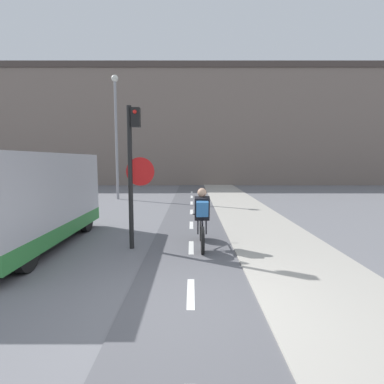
# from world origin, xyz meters

# --- Properties ---
(ground_plane) EXTENTS (120.00, 120.00, 0.00)m
(ground_plane) POSITION_xyz_m (0.00, 0.00, 0.00)
(ground_plane) COLOR slate
(bike_lane) EXTENTS (2.02, 60.00, 0.02)m
(bike_lane) POSITION_xyz_m (0.00, 0.01, 0.01)
(bike_lane) COLOR #56565B
(bike_lane) RESTS_ON ground_plane
(sidewalk_strip) EXTENTS (2.40, 60.00, 0.05)m
(sidewalk_strip) POSITION_xyz_m (2.21, 0.00, 0.03)
(sidewalk_strip) COLOR #A8A399
(sidewalk_strip) RESTS_ON ground_plane
(building_row_background) EXTENTS (60.00, 5.20, 10.10)m
(building_row_background) POSITION_xyz_m (0.00, 23.57, 5.06)
(building_row_background) COLOR slate
(building_row_background) RESTS_ON ground_plane
(traffic_light_pole) EXTENTS (0.67, 0.25, 3.38)m
(traffic_light_pole) POSITION_xyz_m (-1.36, 3.00, 2.09)
(traffic_light_pole) COLOR black
(traffic_light_pole) RESTS_ON ground_plane
(street_lamp_far) EXTENTS (0.36, 0.36, 6.57)m
(street_lamp_far) POSITION_xyz_m (-4.04, 12.16, 4.03)
(street_lamp_far) COLOR gray
(street_lamp_far) RESTS_ON ground_plane
(cyclist_near) EXTENTS (0.46, 1.76, 1.46)m
(cyclist_near) POSITION_xyz_m (0.26, 3.06, 0.70)
(cyclist_near) COLOR black
(cyclist_near) RESTS_ON ground_plane
(van) EXTENTS (2.09, 5.04, 2.29)m
(van) POSITION_xyz_m (-4.07, 3.08, 1.13)
(van) COLOR #B7B7BC
(van) RESTS_ON ground_plane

